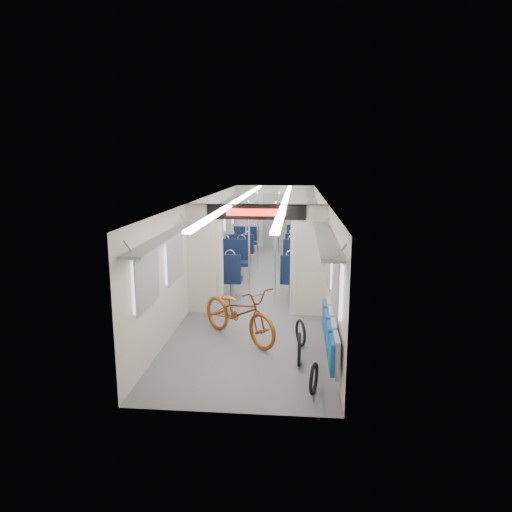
# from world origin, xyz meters

# --- Properties ---
(carriage) EXTENTS (12.00, 12.02, 2.31)m
(carriage) POSITION_xyz_m (0.00, -0.27, 1.50)
(carriage) COLOR #515456
(carriage) RESTS_ON ground
(bicycle) EXTENTS (1.86, 1.81, 1.01)m
(bicycle) POSITION_xyz_m (-0.18, -3.51, 0.51)
(bicycle) COLOR brown
(bicycle) RESTS_ON ground
(flip_bench) EXTENTS (0.12, 2.12, 0.54)m
(flip_bench) POSITION_xyz_m (1.35, -4.58, 0.58)
(flip_bench) COLOR gray
(flip_bench) RESTS_ON carriage
(bike_hoop_a) EXTENTS (0.16, 0.45, 0.45)m
(bike_hoop_a) POSITION_xyz_m (1.09, -5.40, 0.20)
(bike_hoop_a) COLOR black
(bike_hoop_a) RESTS_ON ground
(bike_hoop_b) EXTENTS (0.06, 0.53, 0.53)m
(bike_hoop_b) POSITION_xyz_m (0.89, -4.51, 0.24)
(bike_hoop_b) COLOR black
(bike_hoop_b) RESTS_ON ground
(bike_hoop_c) EXTENTS (0.20, 0.46, 0.47)m
(bike_hoop_c) POSITION_xyz_m (0.92, -3.72, 0.21)
(bike_hoop_c) COLOR black
(bike_hoop_c) RESTS_ON ground
(seat_bay_near_left) EXTENTS (0.96, 2.30, 1.17)m
(seat_bay_near_left) POSITION_xyz_m (-0.93, 0.08, 0.57)
(seat_bay_near_left) COLOR black
(seat_bay_near_left) RESTS_ON ground
(seat_bay_near_right) EXTENTS (0.95, 2.28, 1.16)m
(seat_bay_near_right) POSITION_xyz_m (0.93, 0.15, 0.57)
(seat_bay_near_right) COLOR black
(seat_bay_near_right) RESTS_ON ground
(seat_bay_far_left) EXTENTS (0.88, 1.92, 1.05)m
(seat_bay_far_left) POSITION_xyz_m (-0.93, 3.56, 0.52)
(seat_bay_far_left) COLOR black
(seat_bay_far_left) RESTS_ON ground
(seat_bay_far_right) EXTENTS (0.91, 2.08, 1.10)m
(seat_bay_far_right) POSITION_xyz_m (0.93, 3.71, 0.54)
(seat_bay_far_right) COLOR black
(seat_bay_far_right) RESTS_ON ground
(stanchion_near_left) EXTENTS (0.04, 0.04, 2.30)m
(stanchion_near_left) POSITION_xyz_m (-0.25, -1.13, 1.15)
(stanchion_near_left) COLOR silver
(stanchion_near_left) RESTS_ON ground
(stanchion_near_right) EXTENTS (0.04, 0.04, 2.30)m
(stanchion_near_right) POSITION_xyz_m (0.35, -1.28, 1.15)
(stanchion_near_right) COLOR silver
(stanchion_near_right) RESTS_ON ground
(stanchion_far_left) EXTENTS (0.04, 0.04, 2.30)m
(stanchion_far_left) POSITION_xyz_m (-0.32, 1.97, 1.15)
(stanchion_far_left) COLOR silver
(stanchion_far_left) RESTS_ON ground
(stanchion_far_right) EXTENTS (0.04, 0.04, 2.30)m
(stanchion_far_right) POSITION_xyz_m (0.29, 1.99, 1.15)
(stanchion_far_right) COLOR silver
(stanchion_far_right) RESTS_ON ground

